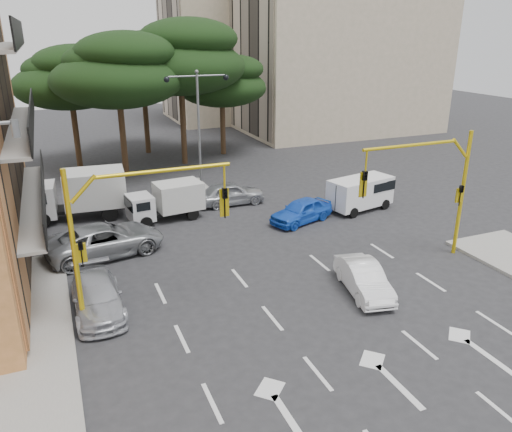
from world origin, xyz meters
The scene contains 20 objects.
ground centered at (0.00, 0.00, 0.00)m, with size 120.00×120.00×0.00m, color #28282B.
median_strip centered at (0.00, 16.00, 0.07)m, with size 1.40×6.00×0.15m, color gray.
apartment_beige_near centered at (19.95, 32.00, 9.35)m, with size 20.20×12.15×18.70m.
apartment_beige_far centered at (12.95, 44.00, 8.35)m, with size 16.20×12.15×16.70m.
pine_left_near centered at (-3.94, 21.96, 7.60)m, with size 9.15×9.15×10.23m.
pine_center centered at (1.06, 23.96, 8.30)m, with size 9.98×9.98×11.16m.
pine_left_far centered at (-6.94, 25.96, 6.91)m, with size 8.32×8.32×9.30m.
pine_right centered at (5.06, 25.96, 6.22)m, with size 7.49×7.49×8.37m.
pine_back centered at (-0.94, 28.96, 7.60)m, with size 9.15×9.15×10.23m.
signal_mast_right centered at (6.80, 1.99, 3.88)m, with size 5.79×0.37×6.00m.
signal_mast_left centered at (-6.80, 1.99, 3.88)m, with size 5.79×0.37×6.00m.
street_lamp_center centered at (0.00, 16.00, 5.43)m, with size 4.16×0.36×7.77m.
car_white_hatch centered at (2.29, 0.39, 0.63)m, with size 1.33×3.81×1.26m, color white.
car_blue_compact centered at (3.65, 8.58, 0.67)m, with size 1.58×3.93×1.34m, color blue.
car_silver_wagon centered at (-8.00, 3.05, 0.64)m, with size 1.80×4.44×1.29m, color #AFB1B8.
car_silver_cross_a centered at (-7.08, 8.24, 0.77)m, with size 2.57×5.57×1.55m, color #929599.
car_silver_cross_b centered at (1.00, 13.00, 0.72)m, with size 1.70×4.21×1.44m, color #A7AAAF.
van_white centered at (7.87, 9.10, 0.99)m, with size 1.80×3.98×1.99m, color white, non-canonical shape.
box_truck_a centered at (-7.91, 14.00, 1.38)m, with size 2.35×5.60×2.76m, color silver, non-canonical shape.
box_truck_b centered at (-3.29, 11.85, 1.05)m, with size 1.79×4.27×2.10m, color silver, non-canonical shape.
Camera 1 is at (-8.79, -14.81, 10.21)m, focal length 35.00 mm.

